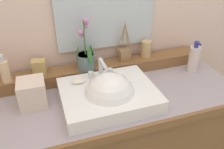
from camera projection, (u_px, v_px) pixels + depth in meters
name	position (u px, v px, depth m)	size (l,w,h in m)	color
wall_back	(93.00, 1.00, 1.37)	(3.18, 0.20, 2.50)	beige
vanity_cabinet	(114.00, 147.00, 1.48)	(1.38, 0.58, 0.85)	brown
back_ledge	(103.00, 69.00, 1.42)	(1.30, 0.12, 0.07)	brown
sink_basin	(109.00, 96.00, 1.18)	(0.47, 0.38, 0.29)	white
soap_bar	(78.00, 81.00, 1.21)	(0.07, 0.04, 0.02)	#EEE0C9
potted_plant	(86.00, 57.00, 1.32)	(0.11, 0.12, 0.30)	slate
soap_dispenser	(5.00, 71.00, 1.20)	(0.05, 0.05, 0.16)	beige
tumbler_cup	(146.00, 49.00, 1.46)	(0.06, 0.06, 0.10)	tan
reed_diffuser	(124.00, 54.00, 1.43)	(0.10, 0.11, 0.24)	olive
trinket_box	(39.00, 67.00, 1.28)	(0.07, 0.06, 0.08)	tan
lotion_bottle	(194.00, 59.00, 1.43)	(0.06, 0.07, 0.20)	beige
tissue_box	(32.00, 93.00, 1.14)	(0.13, 0.13, 0.14)	beige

